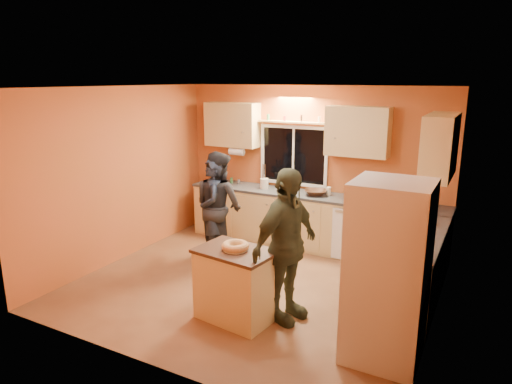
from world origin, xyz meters
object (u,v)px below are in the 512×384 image
Objects in this scene: refrigerator at (387,273)px; person_left at (213,211)px; island at (236,284)px; person_center at (219,206)px; person_right at (286,246)px.

refrigerator is 1.14× the size of person_left.
island is 1.91m from person_center.
person_left reaches higher than island.
refrigerator is 3.13m from person_left.
person_left is at bearing 138.85° from island.
refrigerator reaches higher than person_center.
person_center is at bearing 68.22° from person_right.
island is at bearing 6.12° from person_left.
person_right reaches higher than person_left.
person_left is (-2.84, 1.29, -0.11)m from refrigerator.
person_right is at bearing 35.04° from island.
refrigerator reaches higher than island.
refrigerator is 1.19m from person_right.
person_center is (0.02, 0.13, 0.05)m from person_left.
person_right is at bearing 169.23° from refrigerator.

